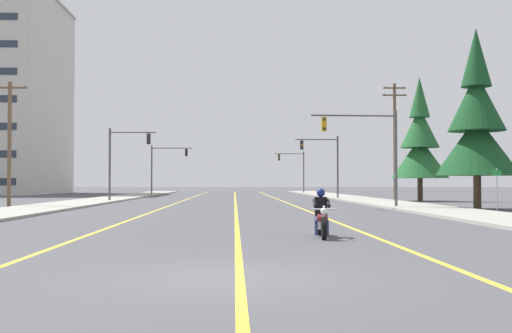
{
  "coord_description": "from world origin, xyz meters",
  "views": [
    {
      "loc": [
        0.11,
        -10.69,
        1.64
      ],
      "look_at": [
        1.09,
        16.71,
        2.35
      ],
      "focal_mm": 42.92,
      "sensor_mm": 36.0,
      "label": 1
    }
  ],
  "objects_px": {
    "traffic_signal_mid_left": "(164,162)",
    "conifer_tree_right_verge_near": "(477,126)",
    "motorcycle_with_rider": "(321,218)",
    "conifer_tree_right_verge_far": "(420,144)",
    "traffic_signal_mid_right": "(326,158)",
    "traffic_signal_near_left": "(123,154)",
    "street_sign": "(497,185)",
    "utility_pole_left_near": "(9,141)",
    "traffic_signal_far_right": "(295,166)",
    "traffic_signal_near_right": "(371,143)",
    "utility_pole_right_far": "(395,138)"
  },
  "relations": [
    {
      "from": "traffic_signal_mid_left",
      "to": "conifer_tree_right_verge_near",
      "type": "bearing_deg",
      "value": -58.94
    },
    {
      "from": "motorcycle_with_rider",
      "to": "conifer_tree_right_verge_far",
      "type": "xyz_separation_m",
      "value": [
        13.55,
        34.39,
        4.38
      ]
    },
    {
      "from": "traffic_signal_mid_right",
      "to": "conifer_tree_right_verge_far",
      "type": "height_order",
      "value": "conifer_tree_right_verge_far"
    },
    {
      "from": "motorcycle_with_rider",
      "to": "traffic_signal_near_left",
      "type": "relative_size",
      "value": 0.35
    },
    {
      "from": "traffic_signal_mid_left",
      "to": "conifer_tree_right_verge_near",
      "type": "distance_m",
      "value": 45.39
    },
    {
      "from": "motorcycle_with_rider",
      "to": "street_sign",
      "type": "distance_m",
      "value": 18.26
    },
    {
      "from": "traffic_signal_mid_right",
      "to": "utility_pole_left_near",
      "type": "bearing_deg",
      "value": -142.86
    },
    {
      "from": "traffic_signal_far_right",
      "to": "utility_pole_left_near",
      "type": "bearing_deg",
      "value": -116.53
    },
    {
      "from": "motorcycle_with_rider",
      "to": "conifer_tree_right_verge_far",
      "type": "bearing_deg",
      "value": 68.49
    },
    {
      "from": "traffic_signal_mid_right",
      "to": "conifer_tree_right_verge_far",
      "type": "relative_size",
      "value": 0.57
    },
    {
      "from": "traffic_signal_near_right",
      "to": "traffic_signal_near_left",
      "type": "relative_size",
      "value": 1.0
    },
    {
      "from": "utility_pole_right_far",
      "to": "conifer_tree_right_verge_near",
      "type": "xyz_separation_m",
      "value": [
        0.38,
        -17.51,
        -0.54
      ]
    },
    {
      "from": "traffic_signal_mid_right",
      "to": "traffic_signal_near_right",
      "type": "bearing_deg",
      "value": -90.92
    },
    {
      "from": "traffic_signal_mid_right",
      "to": "utility_pole_right_far",
      "type": "bearing_deg",
      "value": -46.63
    },
    {
      "from": "conifer_tree_right_verge_near",
      "to": "conifer_tree_right_verge_far",
      "type": "height_order",
      "value": "conifer_tree_right_verge_near"
    },
    {
      "from": "traffic_signal_mid_right",
      "to": "utility_pole_right_far",
      "type": "distance_m",
      "value": 7.96
    },
    {
      "from": "traffic_signal_far_right",
      "to": "utility_pole_left_near",
      "type": "xyz_separation_m",
      "value": [
        -24.1,
        -48.26,
        0.36
      ]
    },
    {
      "from": "traffic_signal_mid_left",
      "to": "street_sign",
      "type": "bearing_deg",
      "value": -62.09
    },
    {
      "from": "traffic_signal_mid_right",
      "to": "traffic_signal_mid_left",
      "type": "distance_m",
      "value": 23.63
    },
    {
      "from": "motorcycle_with_rider",
      "to": "traffic_signal_near_left",
      "type": "height_order",
      "value": "traffic_signal_near_left"
    },
    {
      "from": "traffic_signal_mid_right",
      "to": "utility_pole_left_near",
      "type": "height_order",
      "value": "utility_pole_left_near"
    },
    {
      "from": "traffic_signal_mid_left",
      "to": "traffic_signal_near_left",
      "type": "bearing_deg",
      "value": -91.73
    },
    {
      "from": "utility_pole_right_far",
      "to": "conifer_tree_right_verge_near",
      "type": "distance_m",
      "value": 17.53
    },
    {
      "from": "conifer_tree_right_verge_far",
      "to": "street_sign",
      "type": "distance_m",
      "value": 20.64
    },
    {
      "from": "traffic_signal_near_left",
      "to": "street_sign",
      "type": "bearing_deg",
      "value": -39.56
    },
    {
      "from": "utility_pole_right_far",
      "to": "traffic_signal_far_right",
      "type": "bearing_deg",
      "value": 98.49
    },
    {
      "from": "traffic_signal_near_left",
      "to": "conifer_tree_right_verge_near",
      "type": "height_order",
      "value": "conifer_tree_right_verge_near"
    },
    {
      "from": "conifer_tree_right_verge_far",
      "to": "motorcycle_with_rider",
      "type": "bearing_deg",
      "value": -111.51
    },
    {
      "from": "traffic_signal_mid_right",
      "to": "conifer_tree_right_verge_near",
      "type": "height_order",
      "value": "conifer_tree_right_verge_near"
    },
    {
      "from": "utility_pole_right_far",
      "to": "traffic_signal_mid_right",
      "type": "bearing_deg",
      "value": 133.37
    },
    {
      "from": "traffic_signal_near_right",
      "to": "motorcycle_with_rider",
      "type": "bearing_deg",
      "value": -106.77
    },
    {
      "from": "traffic_signal_mid_left",
      "to": "traffic_signal_far_right",
      "type": "xyz_separation_m",
      "value": [
        17.7,
        14.35,
        -0.04
      ]
    },
    {
      "from": "utility_pole_left_near",
      "to": "utility_pole_right_far",
      "type": "height_order",
      "value": "utility_pole_right_far"
    },
    {
      "from": "motorcycle_with_rider",
      "to": "utility_pole_left_near",
      "type": "height_order",
      "value": "utility_pole_left_near"
    },
    {
      "from": "traffic_signal_mid_left",
      "to": "street_sign",
      "type": "distance_m",
      "value": 48.78
    },
    {
      "from": "traffic_signal_mid_left",
      "to": "utility_pole_left_near",
      "type": "xyz_separation_m",
      "value": [
        -6.4,
        -33.91,
        0.31
      ]
    },
    {
      "from": "traffic_signal_far_right",
      "to": "utility_pole_right_far",
      "type": "bearing_deg",
      "value": -81.51
    },
    {
      "from": "street_sign",
      "to": "utility_pole_left_near",
      "type": "bearing_deg",
      "value": 162.63
    },
    {
      "from": "utility_pole_left_near",
      "to": "street_sign",
      "type": "bearing_deg",
      "value": -17.37
    },
    {
      "from": "motorcycle_with_rider",
      "to": "traffic_signal_near_right",
      "type": "relative_size",
      "value": 0.35
    },
    {
      "from": "traffic_signal_near_left",
      "to": "utility_pole_left_near",
      "type": "bearing_deg",
      "value": -118.93
    },
    {
      "from": "conifer_tree_right_verge_near",
      "to": "street_sign",
      "type": "xyz_separation_m",
      "value": [
        -0.61,
        -4.18,
        -3.57
      ]
    },
    {
      "from": "traffic_signal_far_right",
      "to": "street_sign",
      "type": "xyz_separation_m",
      "value": [
        5.11,
        -57.4,
        -2.57
      ]
    },
    {
      "from": "motorcycle_with_rider",
      "to": "traffic_signal_mid_right",
      "type": "bearing_deg",
      "value": 81.27
    },
    {
      "from": "motorcycle_with_rider",
      "to": "utility_pole_right_far",
      "type": "height_order",
      "value": "utility_pole_right_far"
    },
    {
      "from": "traffic_signal_near_left",
      "to": "traffic_signal_far_right",
      "type": "relative_size",
      "value": 1.0
    },
    {
      "from": "utility_pole_right_far",
      "to": "conifer_tree_right_verge_far",
      "type": "xyz_separation_m",
      "value": [
        1.82,
        -1.44,
        -0.65
      ]
    },
    {
      "from": "utility_pole_right_far",
      "to": "traffic_signal_mid_left",
      "type": "bearing_deg",
      "value": 137.16
    },
    {
      "from": "motorcycle_with_rider",
      "to": "traffic_signal_near_right",
      "type": "xyz_separation_m",
      "value": [
        6.03,
        20.01,
        3.55
      ]
    },
    {
      "from": "utility_pole_left_near",
      "to": "street_sign",
      "type": "relative_size",
      "value": 3.5
    }
  ]
}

